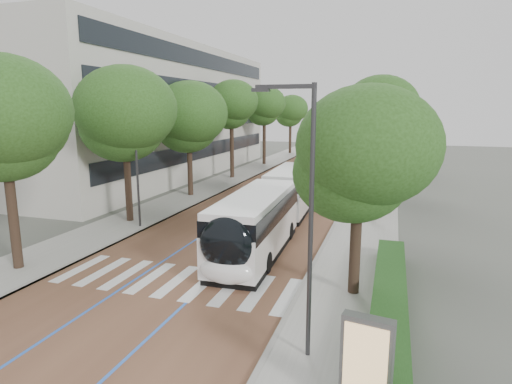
{
  "coord_description": "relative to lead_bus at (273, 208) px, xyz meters",
  "views": [
    {
      "loc": [
        8.9,
        -14.67,
        7.44
      ],
      "look_at": [
        1.05,
        9.78,
        2.4
      ],
      "focal_mm": 30.0,
      "sensor_mm": 36.0,
      "label": 1
    }
  ],
  "objects": [
    {
      "name": "bus_queued_0",
      "position": [
        0.35,
        16.11,
        -0.0
      ],
      "size": [
        2.74,
        12.44,
        3.2
      ],
      "rotation": [
        0.0,
        0.0,
        0.02
      ],
      "color": "white",
      "rests_on": "ground"
    },
    {
      "name": "lane_line_left",
      "position": [
        -3.92,
        30.77,
        -1.6
      ],
      "size": [
        0.12,
        126.0,
        0.01
      ],
      "primitive_type": "cube",
      "color": "blue",
      "rests_on": "road"
    },
    {
      "name": "streetlight_near",
      "position": [
        4.3,
        -12.23,
        3.19
      ],
      "size": [
        1.82,
        0.2,
        8.0
      ],
      "color": "#323235",
      "rests_on": "sidewalk_right"
    },
    {
      "name": "lead_bus",
      "position": [
        0.0,
        0.0,
        0.0
      ],
      "size": [
        3.23,
        18.48,
        3.2
      ],
      "rotation": [
        0.0,
        0.0,
        0.04
      ],
      "color": "black",
      "rests_on": "ground"
    },
    {
      "name": "streetlight_far",
      "position": [
        4.3,
        12.77,
        3.19
      ],
      "size": [
        1.82,
        0.2,
        8.0
      ],
      "color": "#323235",
      "rests_on": "sidewalk_right"
    },
    {
      "name": "ad_panel",
      "position": [
        6.27,
        -14.33,
        -0.18
      ],
      "size": [
        1.26,
        0.56,
        2.54
      ],
      "rotation": [
        0.0,
        0.0,
        -0.17
      ],
      "color": "#59595B",
      "rests_on": "sidewalk_right"
    },
    {
      "name": "hedge",
      "position": [
        6.78,
        -9.23,
        -1.11
      ],
      "size": [
        1.2,
        14.0,
        0.8
      ],
      "primitive_type": "cube",
      "color": "#1F4919",
      "rests_on": "sidewalk_right"
    },
    {
      "name": "trees_right",
      "position": [
        5.38,
        11.65,
        4.33
      ],
      "size": [
        5.41,
        47.16,
        8.91
      ],
      "color": "black",
      "rests_on": "ground"
    },
    {
      "name": "bus_queued_2",
      "position": [
        0.16,
        41.59,
        -0.0
      ],
      "size": [
        3.05,
        12.49,
        3.2
      ],
      "rotation": [
        0.0,
        0.0,
        0.04
      ],
      "color": "white",
      "rests_on": "ground"
    },
    {
      "name": "bus_queued_1",
      "position": [
        0.28,
        28.65,
        -0.0
      ],
      "size": [
        2.94,
        12.48,
        3.2
      ],
      "rotation": [
        0.0,
        0.0,
        0.03
      ],
      "color": "white",
      "rests_on": "ground"
    },
    {
      "name": "kerb_right",
      "position": [
        3.28,
        30.77,
        -1.57
      ],
      "size": [
        0.2,
        140.0,
        0.14
      ],
      "primitive_type": "cube",
      "color": "gray",
      "rests_on": "ground"
    },
    {
      "name": "road",
      "position": [
        -2.32,
        30.77,
        -1.62
      ],
      "size": [
        11.0,
        140.0,
        0.02
      ],
      "primitive_type": "cube",
      "color": "brown",
      "rests_on": "ground"
    },
    {
      "name": "lamp_post_left",
      "position": [
        -8.42,
        -1.23,
        2.49
      ],
      "size": [
        0.14,
        0.14,
        8.0
      ],
      "primitive_type": "cylinder",
      "color": "#323235",
      "rests_on": "sidewalk_left"
    },
    {
      "name": "trees_left",
      "position": [
        -9.82,
        12.31,
        5.24
      ],
      "size": [
        6.36,
        60.48,
        9.79
      ],
      "color": "black",
      "rests_on": "ground"
    },
    {
      "name": "sidewalk_left",
      "position": [
        -9.82,
        30.77,
        -1.57
      ],
      "size": [
        4.0,
        140.0,
        0.12
      ],
      "primitive_type": "cube",
      "color": "#98958F",
      "rests_on": "ground"
    },
    {
      "name": "office_building",
      "position": [
        -21.8,
        18.77,
        5.37
      ],
      "size": [
        18.11,
        40.0,
        14.0
      ],
      "color": "#AFABA2",
      "rests_on": "ground"
    },
    {
      "name": "zebra_crossing",
      "position": [
        -2.12,
        -8.23,
        -1.6
      ],
      "size": [
        10.55,
        3.6,
        0.01
      ],
      "color": "silver",
      "rests_on": "ground"
    },
    {
      "name": "lane_line_right",
      "position": [
        -0.72,
        30.77,
        -1.6
      ],
      "size": [
        0.12,
        126.0,
        0.01
      ],
      "primitive_type": "cube",
      "color": "blue",
      "rests_on": "road"
    },
    {
      "name": "sidewalk_right",
      "position": [
        5.18,
        30.77,
        -1.57
      ],
      "size": [
        4.0,
        140.0,
        0.12
      ],
      "primitive_type": "cube",
      "color": "#98958F",
      "rests_on": "ground"
    },
    {
      "name": "kerb_left",
      "position": [
        -7.92,
        30.77,
        -1.57
      ],
      "size": [
        0.2,
        140.0,
        0.14
      ],
      "primitive_type": "cube",
      "color": "gray",
      "rests_on": "ground"
    },
    {
      "name": "ground",
      "position": [
        -2.32,
        -9.23,
        -1.63
      ],
      "size": [
        160.0,
        160.0,
        0.0
      ],
      "primitive_type": "plane",
      "color": "#51544C",
      "rests_on": "ground"
    }
  ]
}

